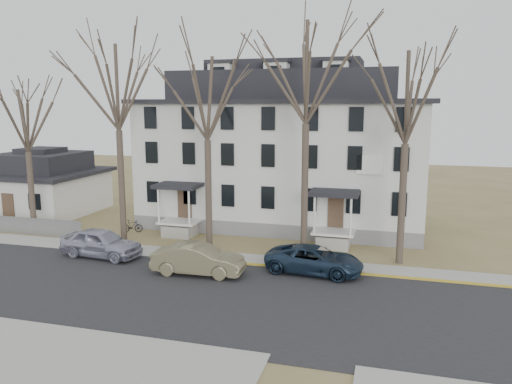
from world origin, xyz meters
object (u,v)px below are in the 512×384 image
(car_silver, at_px, (101,243))
(tree_bungalow, at_px, (25,116))
(boarding_house, at_px, (284,152))
(tree_mid_left, at_px, (207,92))
(car_tan, at_px, (198,260))
(tree_far_left, at_px, (117,81))
(bicycle_left, at_px, (180,228))
(tree_center, at_px, (307,65))
(car_navy, at_px, (314,260))
(bicycle_right, at_px, (132,227))
(small_house, at_px, (43,186))
(tree_mid_right, at_px, (408,91))

(car_silver, bearing_deg, tree_bungalow, 70.66)
(car_silver, bearing_deg, boarding_house, -29.97)
(tree_mid_left, xyz_separation_m, car_silver, (-5.42, -3.55, -8.76))
(tree_bungalow, height_order, car_tan, tree_bungalow)
(boarding_house, bearing_deg, tree_far_left, -137.82)
(boarding_house, xyz_separation_m, bicycle_left, (-6.19, -5.47, -4.95))
(tree_center, relative_size, car_navy, 2.85)
(car_silver, distance_m, bicycle_right, 5.72)
(bicycle_right, bearing_deg, car_tan, -150.68)
(tree_mid_left, height_order, bicycle_left, tree_mid_left)
(car_navy, height_order, bicycle_left, car_navy)
(tree_far_left, xyz_separation_m, tree_mid_left, (6.00, 0.00, -0.74))
(tree_mid_left, height_order, tree_bungalow, tree_mid_left)
(small_house, bearing_deg, tree_mid_left, -20.03)
(tree_bungalow, distance_m, bicycle_right, 10.23)
(tree_center, height_order, bicycle_right, tree_center)
(tree_mid_left, distance_m, tree_bungalow, 13.08)
(car_navy, bearing_deg, car_silver, 97.84)
(tree_mid_left, distance_m, car_silver, 10.90)
(tree_mid_right, distance_m, bicycle_left, 17.53)
(bicycle_left, bearing_deg, car_navy, -98.48)
(small_house, distance_m, car_navy, 25.86)
(car_silver, height_order, car_tan, car_silver)
(tree_center, bearing_deg, car_navy, -69.89)
(boarding_house, xyz_separation_m, small_house, (-20.00, -1.96, -3.13))
(small_house, height_order, tree_mid_left, tree_mid_left)
(tree_bungalow, distance_m, car_navy, 21.65)
(tree_mid_left, xyz_separation_m, car_navy, (7.11, -3.04, -8.89))
(bicycle_left, bearing_deg, small_house, 96.33)
(small_house, relative_size, tree_bungalow, 0.81)
(tree_bungalow, relative_size, bicycle_right, 7.32)
(tree_bungalow, distance_m, bicycle_left, 12.75)
(small_house, xyz_separation_m, tree_bungalow, (4.00, -6.20, 5.87))
(tree_far_left, height_order, car_silver, tree_far_left)
(tree_far_left, height_order, tree_mid_right, tree_far_left)
(car_navy, relative_size, bicycle_right, 3.50)
(small_house, bearing_deg, tree_bungalow, -57.16)
(small_house, xyz_separation_m, tree_mid_right, (28.50, -6.20, 7.35))
(boarding_house, relative_size, car_navy, 4.03)
(tree_center, xyz_separation_m, bicycle_right, (-12.56, 2.04, -10.64))
(tree_mid_right, xyz_separation_m, bicycle_left, (-14.69, 2.69, -9.18))
(bicycle_right, bearing_deg, tree_bungalow, 88.54)
(boarding_house, bearing_deg, small_house, -174.41)
(tree_far_left, xyz_separation_m, car_tan, (7.23, -4.87, -9.54))
(car_silver, bearing_deg, bicycle_left, -13.89)
(tree_mid_right, bearing_deg, car_tan, -154.64)
(small_house, distance_m, bicycle_right, 11.38)
(tree_mid_right, height_order, car_tan, tree_mid_right)
(car_navy, bearing_deg, small_house, 74.54)
(tree_center, distance_m, car_navy, 10.86)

